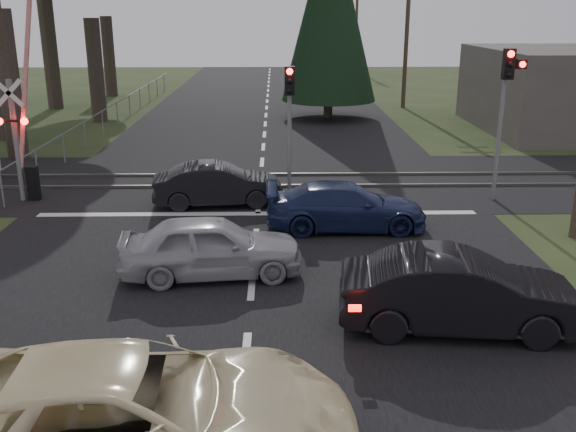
{
  "coord_description": "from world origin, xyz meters",
  "views": [
    {
      "loc": [
        0.54,
        -9.99,
        5.78
      ],
      "look_at": [
        0.82,
        3.94,
        1.3
      ],
      "focal_mm": 40.0,
      "sensor_mm": 36.0,
      "label": 1
    }
  ],
  "objects_px": {
    "crossing_signal": "(23,136)",
    "utility_pole_mid": "(407,29)",
    "traffic_signal_right": "(506,96)",
    "dark_hatchback": "(461,293)",
    "blue_sedan": "(346,206)",
    "dark_car_far": "(218,185)",
    "traffic_signal_center": "(290,107)",
    "silver_car": "(211,247)",
    "cream_coupe": "(129,418)",
    "utility_pole_far": "(357,22)"
  },
  "relations": [
    {
      "from": "utility_pole_mid",
      "to": "dark_car_far",
      "type": "distance_m",
      "value": 23.37
    },
    {
      "from": "cream_coupe",
      "to": "dark_car_far",
      "type": "xyz_separation_m",
      "value": [
        0.12,
        12.1,
        -0.17
      ]
    },
    {
      "from": "traffic_signal_center",
      "to": "utility_pole_far",
      "type": "bearing_deg",
      "value": 80.4
    },
    {
      "from": "traffic_signal_right",
      "to": "dark_hatchback",
      "type": "relative_size",
      "value": 1.04
    },
    {
      "from": "traffic_signal_right",
      "to": "blue_sedan",
      "type": "height_order",
      "value": "traffic_signal_right"
    },
    {
      "from": "utility_pole_far",
      "to": "blue_sedan",
      "type": "xyz_separation_m",
      "value": [
        -6.03,
        -48.18,
        -4.09
      ]
    },
    {
      "from": "traffic_signal_right",
      "to": "traffic_signal_center",
      "type": "relative_size",
      "value": 1.15
    },
    {
      "from": "silver_car",
      "to": "dark_hatchback",
      "type": "bearing_deg",
      "value": -124.56
    },
    {
      "from": "traffic_signal_center",
      "to": "dark_car_far",
      "type": "height_order",
      "value": "traffic_signal_center"
    },
    {
      "from": "crossing_signal",
      "to": "traffic_signal_center",
      "type": "distance_m",
      "value": 8.36
    },
    {
      "from": "utility_pole_far",
      "to": "cream_coupe",
      "type": "xyz_separation_m",
      "value": [
        -9.85,
        -57.95,
        -3.9
      ]
    },
    {
      "from": "blue_sedan",
      "to": "dark_car_far",
      "type": "distance_m",
      "value": 4.37
    },
    {
      "from": "traffic_signal_center",
      "to": "blue_sedan",
      "type": "bearing_deg",
      "value": -69.09
    },
    {
      "from": "utility_pole_mid",
      "to": "traffic_signal_center",
      "type": "bearing_deg",
      "value": -111.21
    },
    {
      "from": "traffic_signal_center",
      "to": "blue_sedan",
      "type": "xyz_separation_m",
      "value": [
        1.47,
        -3.85,
        -2.17
      ]
    },
    {
      "from": "dark_hatchback",
      "to": "crossing_signal",
      "type": "bearing_deg",
      "value": 57.52
    },
    {
      "from": "traffic_signal_right",
      "to": "silver_car",
      "type": "xyz_separation_m",
      "value": [
        -8.47,
        -5.89,
        -2.62
      ]
    },
    {
      "from": "traffic_signal_center",
      "to": "dark_hatchback",
      "type": "bearing_deg",
      "value": -73.0
    },
    {
      "from": "traffic_signal_center",
      "to": "utility_pole_far",
      "type": "xyz_separation_m",
      "value": [
        7.5,
        44.32,
        1.92
      ]
    },
    {
      "from": "utility_pole_mid",
      "to": "dark_hatchback",
      "type": "distance_m",
      "value": 29.71
    },
    {
      "from": "utility_pole_mid",
      "to": "dark_hatchback",
      "type": "relative_size",
      "value": 1.99
    },
    {
      "from": "dark_hatchback",
      "to": "blue_sedan",
      "type": "xyz_separation_m",
      "value": [
        -1.52,
        5.92,
        -0.11
      ]
    },
    {
      "from": "traffic_signal_center",
      "to": "traffic_signal_right",
      "type": "bearing_deg",
      "value": -10.41
    },
    {
      "from": "cream_coupe",
      "to": "dark_hatchback",
      "type": "height_order",
      "value": "cream_coupe"
    },
    {
      "from": "crossing_signal",
      "to": "utility_pole_mid",
      "type": "height_order",
      "value": "utility_pole_mid"
    },
    {
      "from": "utility_pole_mid",
      "to": "cream_coupe",
      "type": "height_order",
      "value": "utility_pole_mid"
    },
    {
      "from": "traffic_signal_center",
      "to": "utility_pole_mid",
      "type": "xyz_separation_m",
      "value": [
        7.5,
        19.32,
        1.92
      ]
    },
    {
      "from": "silver_car",
      "to": "blue_sedan",
      "type": "bearing_deg",
      "value": -52.3
    },
    {
      "from": "cream_coupe",
      "to": "silver_car",
      "type": "relative_size",
      "value": 1.44
    },
    {
      "from": "dark_hatchback",
      "to": "utility_pole_far",
      "type": "bearing_deg",
      "value": 1.02
    },
    {
      "from": "traffic_signal_center",
      "to": "silver_car",
      "type": "distance_m",
      "value": 7.64
    },
    {
      "from": "dark_hatchback",
      "to": "traffic_signal_right",
      "type": "bearing_deg",
      "value": -16.77
    },
    {
      "from": "silver_car",
      "to": "dark_car_far",
      "type": "height_order",
      "value": "silver_car"
    },
    {
      "from": "traffic_signal_right",
      "to": "dark_car_far",
      "type": "xyz_separation_m",
      "value": [
        -8.78,
        -0.33,
        -2.66
      ]
    },
    {
      "from": "dark_hatchback",
      "to": "blue_sedan",
      "type": "distance_m",
      "value": 6.11
    },
    {
      "from": "silver_car",
      "to": "traffic_signal_center",
      "type": "bearing_deg",
      "value": -21.1
    },
    {
      "from": "dark_hatchback",
      "to": "traffic_signal_center",
      "type": "bearing_deg",
      "value": 22.78
    },
    {
      "from": "cream_coupe",
      "to": "dark_hatchback",
      "type": "xyz_separation_m",
      "value": [
        5.34,
        3.86,
        -0.08
      ]
    },
    {
      "from": "crossing_signal",
      "to": "traffic_signal_right",
      "type": "height_order",
      "value": "crossing_signal"
    },
    {
      "from": "crossing_signal",
      "to": "dark_hatchback",
      "type": "height_order",
      "value": "crossing_signal"
    },
    {
      "from": "traffic_signal_right",
      "to": "traffic_signal_center",
      "type": "distance_m",
      "value": 6.68
    },
    {
      "from": "blue_sedan",
      "to": "traffic_signal_center",
      "type": "bearing_deg",
      "value": 20.85
    },
    {
      "from": "crossing_signal",
      "to": "utility_pole_mid",
      "type": "distance_m",
      "value": 25.78
    },
    {
      "from": "traffic_signal_right",
      "to": "utility_pole_mid",
      "type": "relative_size",
      "value": 0.52
    },
    {
      "from": "crossing_signal",
      "to": "dark_car_far",
      "type": "xyz_separation_m",
      "value": [
        6.05,
        -0.64,
        -1.41
      ]
    },
    {
      "from": "traffic_signal_center",
      "to": "utility_pole_mid",
      "type": "distance_m",
      "value": 20.82
    },
    {
      "from": "crossing_signal",
      "to": "silver_car",
      "type": "xyz_separation_m",
      "value": [
        6.35,
        -6.2,
        -1.36
      ]
    },
    {
      "from": "traffic_signal_center",
      "to": "silver_car",
      "type": "relative_size",
      "value": 1.0
    },
    {
      "from": "utility_pole_mid",
      "to": "dark_car_far",
      "type": "height_order",
      "value": "utility_pole_mid"
    },
    {
      "from": "silver_car",
      "to": "blue_sedan",
      "type": "height_order",
      "value": "silver_car"
    }
  ]
}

